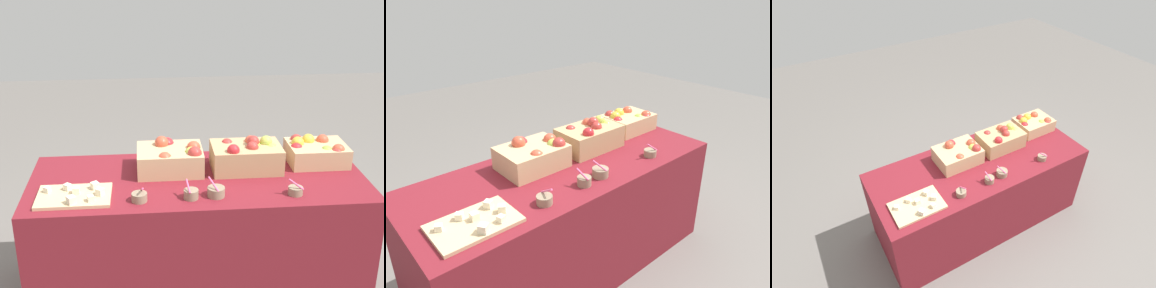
{
  "view_description": "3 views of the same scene",
  "coord_description": "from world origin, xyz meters",
  "views": [
    {
      "loc": [
        -0.28,
        -2.67,
        2.04
      ],
      "look_at": [
        -0.04,
        -0.04,
        0.97
      ],
      "focal_mm": 49.22,
      "sensor_mm": 36.0,
      "label": 1
    },
    {
      "loc": [
        -1.2,
        -1.49,
        1.73
      ],
      "look_at": [
        0.14,
        0.04,
        0.83
      ],
      "focal_mm": 33.65,
      "sensor_mm": 36.0,
      "label": 2
    },
    {
      "loc": [
        -1.17,
        -1.7,
        2.55
      ],
      "look_at": [
        -0.15,
        0.02,
        0.99
      ],
      "focal_mm": 29.36,
      "sensor_mm": 36.0,
      "label": 3
    }
  ],
  "objects": [
    {
      "name": "ground_plane",
      "position": [
        0.0,
        0.0,
        0.0
      ],
      "size": [
        10.0,
        10.0,
        0.0
      ],
      "primitive_type": "plane",
      "color": "slate"
    },
    {
      "name": "apple_crate_left",
      "position": [
        0.73,
        0.15,
        0.81
      ],
      "size": [
        0.34,
        0.27,
        0.16
      ],
      "color": "tan",
      "rests_on": "table"
    },
    {
      "name": "sample_bowl_mid",
      "position": [
        -0.33,
        -0.25,
        0.76
      ],
      "size": [
        0.08,
        0.08,
        0.09
      ],
      "color": "gray",
      "rests_on": "table"
    },
    {
      "name": "table",
      "position": [
        0.0,
        0.0,
        0.37
      ],
      "size": [
        1.9,
        0.76,
        0.74
      ],
      "primitive_type": "cube",
      "color": "maroon",
      "rests_on": "ground_plane"
    },
    {
      "name": "sample_bowl_far",
      "position": [
        -0.06,
        -0.24,
        0.77
      ],
      "size": [
        0.08,
        0.08,
        0.1
      ],
      "color": "gray",
      "rests_on": "table"
    },
    {
      "name": "apple_crate_middle",
      "position": [
        0.29,
        0.1,
        0.83
      ],
      "size": [
        0.4,
        0.26,
        0.2
      ],
      "color": "tan",
      "rests_on": "table"
    },
    {
      "name": "sample_bowl_near",
      "position": [
        0.49,
        -0.25,
        0.76
      ],
      "size": [
        0.08,
        0.08,
        0.1
      ],
      "color": "gray",
      "rests_on": "table"
    },
    {
      "name": "cutting_board_front",
      "position": [
        -0.67,
        -0.18,
        0.75
      ],
      "size": [
        0.39,
        0.26,
        0.06
      ],
      "color": "#D1B284",
      "rests_on": "table"
    },
    {
      "name": "apple_crate_right",
      "position": [
        -0.14,
        0.11,
        0.82
      ],
      "size": [
        0.37,
        0.28,
        0.19
      ],
      "color": "tan",
      "rests_on": "table"
    },
    {
      "name": "sample_bowl_extra",
      "position": [
        0.07,
        -0.23,
        0.77
      ],
      "size": [
        0.09,
        0.1,
        0.11
      ],
      "color": "gray",
      "rests_on": "table"
    }
  ]
}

